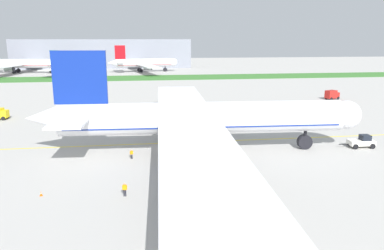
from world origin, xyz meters
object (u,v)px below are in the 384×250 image
object	(u,v)px
ground_crew_wingwalker_starboard	(164,141)
service_truck_fuel_bowser	(78,97)
pushback_tug	(362,142)
parked_airliner_far_outer	(143,63)
ground_crew_marshaller_front	(125,188)
parked_airliner_far_centre	(20,64)
traffic_cone_near_nose	(41,194)
service_truck_catering_van	(332,95)
ground_crew_wingwalker_port	(132,153)
airliner_foreground	(198,119)
parked_airliner_far_right	(74,66)

from	to	relation	value
ground_crew_wingwalker_starboard	service_truck_fuel_bowser	size ratio (longest dim) A/B	0.31
pushback_tug	parked_airliner_far_outer	world-z (taller)	parked_airliner_far_outer
ground_crew_marshaller_front	service_truck_fuel_bowser	xyz separation A→B (m)	(-16.14, 70.30, 0.47)
ground_crew_wingwalker_starboard	parked_airliner_far_centre	bearing A→B (deg)	114.23
pushback_tug	traffic_cone_near_nose	xyz separation A→B (m)	(-50.25, -13.68, -0.73)
ground_crew_marshaller_front	service_truck_catering_van	size ratio (longest dim) A/B	0.35
ground_crew_wingwalker_port	parked_airliner_far_centre	distance (m)	169.69
ground_crew_marshaller_front	service_truck_fuel_bowser	world-z (taller)	service_truck_fuel_bowser
airliner_foreground	service_truck_catering_van	size ratio (longest dim) A/B	18.19
ground_crew_wingwalker_starboard	parked_airliner_far_outer	size ratio (longest dim) A/B	0.03
parked_airliner_far_centre	parked_airliner_far_outer	size ratio (longest dim) A/B	1.30
pushback_tug	parked_airliner_far_right	bearing A→B (deg)	115.73
traffic_cone_near_nose	service_truck_fuel_bowser	world-z (taller)	service_truck_fuel_bowser
ground_crew_wingwalker_port	traffic_cone_near_nose	xyz separation A→B (m)	(-10.60, -12.74, -0.66)
ground_crew_wingwalker_port	service_truck_fuel_bowser	bearing A→B (deg)	106.58
ground_crew_marshaller_front	parked_airliner_far_outer	size ratio (longest dim) A/B	0.03
parked_airliner_far_outer	service_truck_fuel_bowser	bearing A→B (deg)	-101.68
service_truck_fuel_bowser	parked_airliner_far_centre	distance (m)	111.58
service_truck_fuel_bowser	service_truck_catering_van	xyz separation A→B (m)	(77.33, -5.51, 0.03)
traffic_cone_near_nose	parked_airliner_far_outer	xyz separation A→B (m)	(14.43, 168.04, 4.74)
service_truck_fuel_bowser	service_truck_catering_van	world-z (taller)	service_truck_catering_van
ground_crew_marshaller_front	ground_crew_wingwalker_starboard	bearing A→B (deg)	73.52
pushback_tug	airliner_foreground	bearing A→B (deg)	177.15
ground_crew_wingwalker_port	service_truck_catering_van	xyz separation A→B (m)	(60.65, 50.52, 0.59)
ground_crew_marshaller_front	parked_airliner_far_centre	xyz separation A→B (m)	(-61.96, 171.97, 4.12)
parked_airliner_far_centre	parked_airliner_far_outer	bearing A→B (deg)	-2.07
parked_airliner_far_centre	ground_crew_wingwalker_starboard	bearing A→B (deg)	-65.77
airliner_foreground	service_truck_catering_van	xyz separation A→B (m)	(49.72, 48.15, -4.15)
ground_crew_marshaller_front	parked_airliner_far_outer	xyz separation A→B (m)	(4.38, 169.58, 3.99)
traffic_cone_near_nose	service_truck_fuel_bowser	distance (m)	69.04
airliner_foreground	ground_crew_wingwalker_port	world-z (taller)	airliner_foreground
traffic_cone_near_nose	parked_airliner_far_centre	world-z (taller)	parked_airliner_far_centre
pushback_tug	traffic_cone_near_nose	bearing A→B (deg)	-164.77
parked_airliner_far_right	ground_crew_wingwalker_starboard	bearing A→B (deg)	-75.10
ground_crew_wingwalker_starboard	parked_airliner_far_right	distance (m)	150.72
pushback_tug	ground_crew_marshaller_front	bearing A→B (deg)	-159.26
ground_crew_wingwalker_port	parked_airliner_far_right	size ratio (longest dim) A/B	0.03
ground_crew_marshaller_front	traffic_cone_near_nose	world-z (taller)	ground_crew_marshaller_front
airliner_foreground	service_truck_fuel_bowser	distance (m)	60.49
ground_crew_wingwalker_starboard	traffic_cone_near_nose	world-z (taller)	ground_crew_wingwalker_starboard
airliner_foreground	ground_crew_marshaller_front	size ratio (longest dim) A/B	52.18
ground_crew_wingwalker_port	parked_airliner_far_outer	xyz separation A→B (m)	(3.83, 155.30, 4.08)
ground_crew_wingwalker_starboard	service_truck_fuel_bowser	xyz separation A→B (m)	(-22.26, 49.60, 0.50)
service_truck_fuel_bowser	parked_airliner_far_outer	world-z (taller)	parked_airliner_far_outer
ground_crew_marshaller_front	ground_crew_wingwalker_starboard	xyz separation A→B (m)	(6.12, 20.70, -0.03)
airliner_foreground	parked_airliner_far_centre	xyz separation A→B (m)	(-73.43, 155.32, -0.53)
ground_crew_wingwalker_port	service_truck_catering_van	distance (m)	78.93
ground_crew_marshaller_front	ground_crew_wingwalker_starboard	distance (m)	21.58
pushback_tug	service_truck_fuel_bowser	xyz separation A→B (m)	(-56.34, 55.08, 0.49)
pushback_tug	service_truck_fuel_bowser	bearing A→B (deg)	135.65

